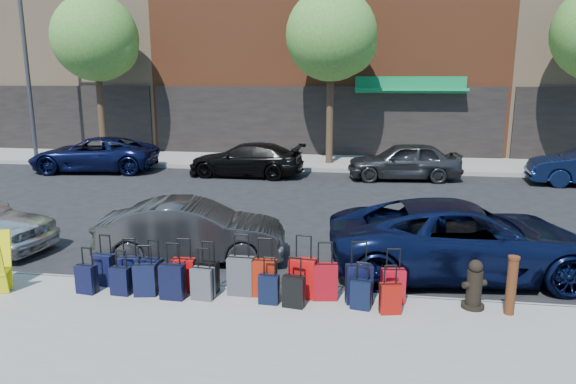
% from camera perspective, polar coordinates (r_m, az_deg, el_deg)
% --- Properties ---
extents(ground, '(120.00, 120.00, 0.00)m').
position_cam_1_polar(ground, '(13.41, -0.48, -3.67)').
color(ground, black).
rests_on(ground, ground).
extents(sidewalk_near, '(60.00, 4.00, 0.15)m').
position_cam_1_polar(sidewalk_near, '(7.49, -8.66, -16.79)').
color(sidewalk_near, gray).
rests_on(sidewalk_near, ground).
extents(sidewalk_far, '(60.00, 4.00, 0.15)m').
position_cam_1_polar(sidewalk_far, '(23.10, 3.42, 3.31)').
color(sidewalk_far, gray).
rests_on(sidewalk_far, ground).
extents(curb_near, '(60.00, 0.08, 0.15)m').
position_cam_1_polar(curb_near, '(9.24, -4.92, -10.82)').
color(curb_near, gray).
rests_on(curb_near, ground).
extents(curb_far, '(60.00, 0.08, 0.15)m').
position_cam_1_polar(curb_far, '(21.12, 2.92, 2.46)').
color(curb_far, gray).
rests_on(curb_far, ground).
extents(building_left, '(15.00, 12.12, 16.00)m').
position_cam_1_polar(building_left, '(35.87, -22.91, 18.30)').
color(building_left, '#967A5C').
rests_on(building_left, ground).
extents(tree_left, '(3.80, 3.80, 7.27)m').
position_cam_1_polar(tree_left, '(25.26, -20.30, 15.51)').
color(tree_left, black).
rests_on(tree_left, sidewalk_far).
extents(tree_center, '(3.80, 3.80, 7.27)m').
position_cam_1_polar(tree_center, '(22.34, 5.20, 16.71)').
color(tree_center, black).
rests_on(tree_center, sidewalk_far).
extents(streetlight, '(2.59, 0.18, 8.00)m').
position_cam_1_polar(streetlight, '(26.16, -26.74, 13.19)').
color(streetlight, '#333338').
rests_on(streetlight, sidewalk_far).
extents(suitcase_front_0, '(0.41, 0.27, 0.91)m').
position_cam_1_polar(suitcase_front_0, '(9.70, -19.70, -8.08)').
color(suitcase_front_0, black).
rests_on(suitcase_front_0, sidewalk_near).
extents(suitcase_front_1, '(0.39, 0.25, 0.88)m').
position_cam_1_polar(suitcase_front_1, '(9.46, -17.17, -8.49)').
color(suitcase_front_1, black).
rests_on(suitcase_front_1, sidewalk_near).
extents(suitcase_front_2, '(0.39, 0.26, 0.88)m').
position_cam_1_polar(suitcase_front_2, '(9.29, -14.80, -8.75)').
color(suitcase_front_2, black).
rests_on(suitcase_front_2, sidewalk_near).
extents(suitcase_front_3, '(0.40, 0.24, 0.93)m').
position_cam_1_polar(suitcase_front_3, '(9.05, -11.48, -9.02)').
color(suitcase_front_3, '#A90B0A').
rests_on(suitcase_front_3, sidewalk_near).
extents(suitcase_front_4, '(0.38, 0.22, 0.89)m').
position_cam_1_polar(suitcase_front_4, '(8.96, -8.92, -9.24)').
color(suitcase_front_4, black).
rests_on(suitcase_front_4, sidewalk_near).
extents(suitcase_front_5, '(0.44, 0.25, 1.05)m').
position_cam_1_polar(suitcase_front_5, '(8.78, -5.25, -9.26)').
color(suitcase_front_5, '#3F3F44').
rests_on(suitcase_front_5, sidewalk_near).
extents(suitcase_front_6, '(0.41, 0.23, 1.00)m').
position_cam_1_polar(suitcase_front_6, '(8.71, -2.64, -9.52)').
color(suitcase_front_6, maroon).
rests_on(suitcase_front_6, sidewalk_near).
extents(suitcase_front_7, '(0.46, 0.28, 1.07)m').
position_cam_1_polar(suitcase_front_7, '(8.64, 1.63, -9.54)').
color(suitcase_front_7, '#B20B0B').
rests_on(suitcase_front_7, sidewalk_near).
extents(suitcase_front_8, '(0.43, 0.28, 0.97)m').
position_cam_1_polar(suitcase_front_8, '(8.59, 4.13, -9.89)').
color(suitcase_front_8, maroon).
rests_on(suitcase_front_8, sidewalk_near).
extents(suitcase_front_9, '(0.46, 0.31, 1.02)m').
position_cam_1_polar(suitcase_front_9, '(8.52, 7.89, -10.08)').
color(suitcase_front_9, black).
rests_on(suitcase_front_9, sidewalk_near).
extents(suitcase_front_10, '(0.40, 0.26, 0.91)m').
position_cam_1_polar(suitcase_front_10, '(8.62, 11.59, -10.19)').
color(suitcase_front_10, '#A50A17').
rests_on(suitcase_front_10, sidewalk_near).
extents(suitcase_back_0, '(0.36, 0.24, 0.80)m').
position_cam_1_polar(suitcase_back_0, '(9.47, -21.47, -8.97)').
color(suitcase_back_0, black).
rests_on(suitcase_back_0, sidewalk_near).
extents(suitcase_back_1, '(0.33, 0.21, 0.77)m').
position_cam_1_polar(suitcase_back_1, '(9.21, -18.08, -9.36)').
color(suitcase_back_1, black).
rests_on(suitcase_back_1, sidewalk_near).
extents(suitcase_back_2, '(0.39, 0.27, 0.87)m').
position_cam_1_polar(suitcase_back_2, '(9.05, -15.58, -9.39)').
color(suitcase_back_2, black).
rests_on(suitcase_back_2, sidewalk_near).
extents(suitcase_back_3, '(0.41, 0.25, 0.95)m').
position_cam_1_polar(suitcase_back_3, '(8.81, -12.70, -9.67)').
color(suitcase_back_3, black).
rests_on(suitcase_back_3, sidewalk_near).
extents(suitcase_back_4, '(0.38, 0.25, 0.87)m').
position_cam_1_polar(suitcase_back_4, '(8.70, -9.45, -9.98)').
color(suitcase_back_4, '#414147').
rests_on(suitcase_back_4, sidewalk_near).
extents(suitcase_back_6, '(0.33, 0.20, 0.77)m').
position_cam_1_polar(suitcase_back_6, '(8.45, -2.13, -10.73)').
color(suitcase_back_6, black).
rests_on(suitcase_back_6, sidewalk_near).
extents(suitcase_back_7, '(0.37, 0.25, 0.82)m').
position_cam_1_polar(suitcase_back_7, '(8.32, 0.65, -10.98)').
color(suitcase_back_7, black).
rests_on(suitcase_back_7, sidewalk_near).
extents(suitcase_back_9, '(0.35, 0.24, 0.76)m').
position_cam_1_polar(suitcase_back_9, '(8.34, 8.11, -11.19)').
color(suitcase_back_9, black).
rests_on(suitcase_back_9, sidewalk_near).
extents(suitcase_back_10, '(0.35, 0.25, 0.77)m').
position_cam_1_polar(suitcase_back_10, '(8.27, 11.30, -11.52)').
color(suitcase_back_10, maroon).
rests_on(suitcase_back_10, sidewalk_near).
extents(fire_hydrant, '(0.41, 0.36, 0.80)m').
position_cam_1_polar(fire_hydrant, '(8.75, 19.99, -9.77)').
color(fire_hydrant, black).
rests_on(fire_hydrant, sidewalk_near).
extents(bollard, '(0.17, 0.17, 0.94)m').
position_cam_1_polar(bollard, '(8.70, 23.58, -9.40)').
color(bollard, '#38190C').
rests_on(bollard, sidewalk_near).
extents(car_near_1, '(3.98, 1.85, 1.26)m').
position_cam_1_polar(car_near_1, '(10.87, -10.57, -4.27)').
color(car_near_1, '#313133').
rests_on(car_near_1, ground).
extents(car_near_2, '(5.39, 2.93, 1.43)m').
position_cam_1_polar(car_near_2, '(10.45, 18.97, -4.94)').
color(car_near_2, '#0C1437').
rests_on(car_near_2, ground).
extents(car_far_0, '(5.31, 2.94, 1.41)m').
position_cam_1_polar(car_far_0, '(22.56, -20.73, 3.93)').
color(car_far_0, '#0C1237').
rests_on(car_far_0, ground).
extents(car_far_1, '(4.58, 2.04, 1.31)m').
position_cam_1_polar(car_far_1, '(20.10, -4.68, 3.60)').
color(car_far_1, black).
rests_on(car_far_1, ground).
extents(car_far_2, '(4.32, 2.06, 1.42)m').
position_cam_1_polar(car_far_2, '(19.82, 12.75, 3.38)').
color(car_far_2, '#303033').
rests_on(car_far_2, ground).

